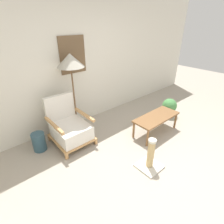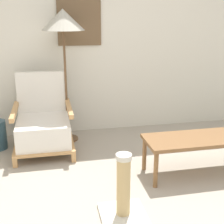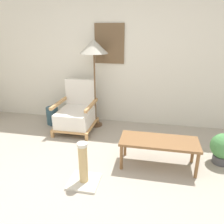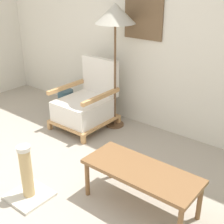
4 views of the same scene
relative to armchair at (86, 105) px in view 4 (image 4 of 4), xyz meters
name	(u,v)px [view 4 (image 4 of 4)]	position (x,y,z in m)	size (l,w,h in m)	color
ground_plane	(15,216)	(0.74, -1.72, -0.32)	(14.00, 14.00, 0.00)	#A89E8E
wall_back	(159,28)	(0.74, 0.59, 1.03)	(8.00, 0.09, 2.70)	silver
armchair	(86,105)	(0.00, 0.00, 0.00)	(0.68, 0.77, 0.91)	tan
floor_lamp	(115,18)	(0.30, 0.26, 1.15)	(0.51, 0.51, 1.64)	brown
coffee_table	(141,174)	(1.52, -0.92, 0.03)	(1.05, 0.44, 0.40)	brown
vase	(66,101)	(-0.57, 0.15, -0.14)	(0.24, 0.24, 0.35)	#2D4C5B
scratching_post	(28,181)	(0.62, -1.48, -0.13)	(0.37, 0.37, 0.56)	beige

